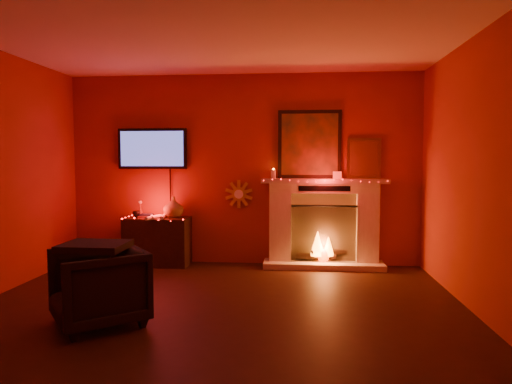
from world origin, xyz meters
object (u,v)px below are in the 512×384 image
fireplace (323,215)px  console_table (159,238)px  armchair (98,287)px  sunburst_clock (239,194)px  tv (153,149)px

fireplace → console_table: fireplace is taller
fireplace → armchair: bearing=-130.8°
sunburst_clock → armchair: sunburst_clock is taller
tv → armchair: size_ratio=1.62×
fireplace → tv: size_ratio=1.76×
fireplace → console_table: bearing=-176.8°
tv → sunburst_clock: 1.41m
console_table → armchair: 2.35m
fireplace → tv: fireplace is taller
console_table → tv: bearing=124.1°
fireplace → sunburst_clock: (-1.19, 0.09, 0.28)m
fireplace → tv: (-2.44, 0.06, 0.92)m
tv → armchair: tv is taller
armchair → console_table: bearing=146.1°
tv → console_table: size_ratio=1.27×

